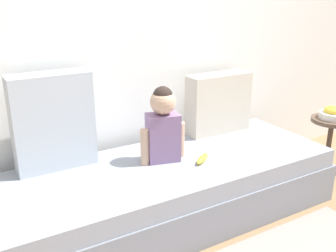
# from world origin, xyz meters

# --- Properties ---
(ground_plane) EXTENTS (12.00, 12.00, 0.00)m
(ground_plane) POSITION_xyz_m (0.00, 0.00, 0.00)
(ground_plane) COLOR #93704C
(back_wall) EXTENTS (5.46, 0.10, 2.42)m
(back_wall) POSITION_xyz_m (0.00, 0.54, 1.21)
(back_wall) COLOR white
(back_wall) RESTS_ON ground
(couch) EXTENTS (2.26, 0.82, 0.39)m
(couch) POSITION_xyz_m (0.00, 0.00, 0.19)
(couch) COLOR gray
(couch) RESTS_ON ground
(throw_pillow_left) EXTENTS (0.48, 0.16, 0.59)m
(throw_pillow_left) POSITION_xyz_m (-0.62, 0.31, 0.69)
(throw_pillow_left) COLOR #B2BCC6
(throw_pillow_left) RESTS_ON couch
(throw_pillow_right) EXTENTS (0.51, 0.16, 0.45)m
(throw_pillow_right) POSITION_xyz_m (0.62, 0.31, 0.62)
(throw_pillow_right) COLOR beige
(throw_pillow_right) RESTS_ON couch
(toddler) EXTENTS (0.32, 0.18, 0.49)m
(toddler) POSITION_xyz_m (-0.01, 0.06, 0.64)
(toddler) COLOR gray
(toddler) RESTS_ON couch
(banana) EXTENTS (0.16, 0.13, 0.04)m
(banana) POSITION_xyz_m (0.20, -0.09, 0.41)
(banana) COLOR yellow
(banana) RESTS_ON couch
(side_table) EXTENTS (0.32, 0.32, 0.47)m
(side_table) POSITION_xyz_m (1.45, -0.09, 0.36)
(side_table) COLOR brown
(side_table) RESTS_ON ground
(fruit_bowl) EXTENTS (0.21, 0.21, 0.10)m
(fruit_bowl) POSITION_xyz_m (1.45, -0.09, 0.52)
(fruit_bowl) COLOR silver
(fruit_bowl) RESTS_ON side_table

